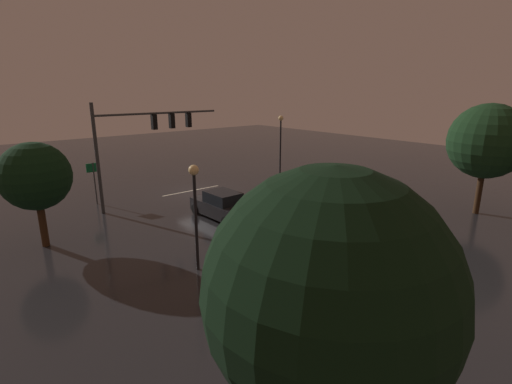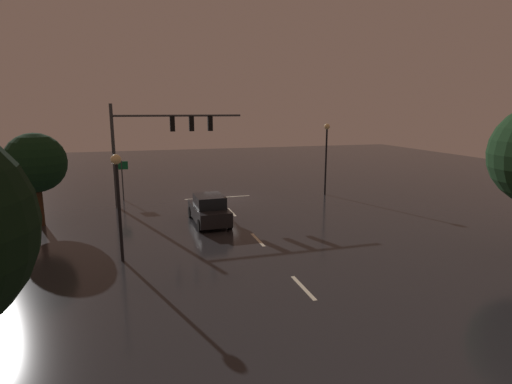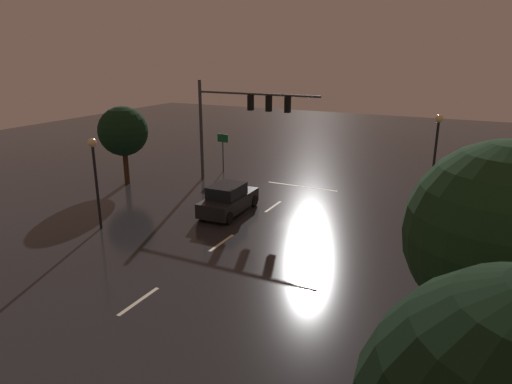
% 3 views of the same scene
% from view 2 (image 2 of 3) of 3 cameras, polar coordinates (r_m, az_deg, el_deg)
% --- Properties ---
extents(ground_plane, '(80.00, 80.00, 0.00)m').
position_cam_2_polar(ground_plane, '(30.48, -5.13, -1.04)').
color(ground_plane, '#232326').
extents(traffic_signal_assembly, '(8.83, 0.47, 6.97)m').
position_cam_2_polar(traffic_signal_assembly, '(28.82, -13.09, 7.90)').
color(traffic_signal_assembly, '#383A3D').
rests_on(traffic_signal_assembly, ground_plane).
extents(lane_dash_far, '(0.16, 2.20, 0.01)m').
position_cam_2_polar(lane_dash_far, '(26.67, -3.44, -2.82)').
color(lane_dash_far, beige).
rests_on(lane_dash_far, ground_plane).
extents(lane_dash_mid, '(0.16, 2.20, 0.01)m').
position_cam_2_polar(lane_dash_mid, '(21.09, 0.25, -6.68)').
color(lane_dash_mid, beige).
rests_on(lane_dash_mid, ground_plane).
extents(lane_dash_near, '(0.16, 2.20, 0.01)m').
position_cam_2_polar(lane_dash_near, '(15.82, 6.63, -13.14)').
color(lane_dash_near, beige).
rests_on(lane_dash_near, ground_plane).
extents(stop_bar, '(5.00, 0.16, 0.01)m').
position_cam_2_polar(stop_bar, '(31.15, -5.38, -0.77)').
color(stop_bar, beige).
rests_on(stop_bar, ground_plane).
extents(car_approaching, '(2.02, 4.42, 1.70)m').
position_cam_2_polar(car_approaching, '(24.10, -6.58, -2.48)').
color(car_approaching, black).
rests_on(car_approaching, ground_plane).
extents(street_lamp_left_kerb, '(0.44, 0.44, 5.53)m').
position_cam_2_polar(street_lamp_left_kerb, '(32.02, 9.82, 6.36)').
color(street_lamp_left_kerb, black).
rests_on(street_lamp_left_kerb, ground_plane).
extents(street_lamp_right_kerb, '(0.44, 0.44, 4.73)m').
position_cam_2_polar(street_lamp_right_kerb, '(18.35, -18.78, 0.71)').
color(street_lamp_right_kerb, black).
rests_on(street_lamp_right_kerb, ground_plane).
extents(route_sign, '(0.90, 0.10, 2.93)m').
position_cam_2_polar(route_sign, '(31.39, -18.25, 2.70)').
color(route_sign, '#383A3D').
rests_on(route_sign, ground_plane).
extents(tree_right_far, '(3.35, 3.35, 5.32)m').
position_cam_2_polar(tree_right_far, '(26.02, -28.47, 3.58)').
color(tree_right_far, '#382314').
rests_on(tree_right_far, ground_plane).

